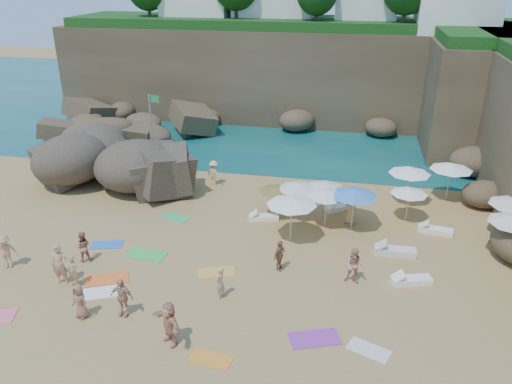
% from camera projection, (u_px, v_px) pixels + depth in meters
% --- Properties ---
extents(ground, '(120.00, 120.00, 0.00)m').
position_uv_depth(ground, '(205.00, 250.00, 24.81)').
color(ground, tan).
rests_on(ground, ground).
extents(seawater, '(120.00, 120.00, 0.00)m').
position_uv_depth(seawater, '(289.00, 103.00, 51.61)').
color(seawater, '#0C4751').
rests_on(seawater, ground).
extents(cliff_back, '(44.00, 8.00, 8.00)m').
position_uv_depth(cliff_back, '(304.00, 74.00, 45.13)').
color(cliff_back, brown).
rests_on(cliff_back, ground).
extents(cliff_corner, '(10.00, 12.00, 8.00)m').
position_uv_depth(cliff_corner, '(493.00, 94.00, 37.96)').
color(cliff_corner, brown).
rests_on(cliff_corner, ground).
extents(rock_promontory, '(12.00, 7.00, 2.00)m').
position_uv_depth(rock_promontory, '(133.00, 138.00, 41.09)').
color(rock_promontory, brown).
rests_on(rock_promontory, ground).
extents(marina_masts, '(3.10, 0.10, 6.00)m').
position_uv_depth(marina_masts, '(137.00, 68.00, 53.35)').
color(marina_masts, white).
rests_on(marina_masts, ground).
extents(rock_outcrop, '(8.87, 6.98, 3.34)m').
position_uv_depth(rock_outcrop, '(140.00, 174.00, 33.81)').
color(rock_outcrop, brown).
rests_on(rock_outcrop, ground).
extents(flag_pole, '(0.87, 0.22, 4.48)m').
position_uv_depth(flag_pole, '(152.00, 116.00, 36.68)').
color(flag_pole, silver).
rests_on(flag_pole, ground).
extents(parasol_0, '(2.29, 2.29, 2.17)m').
position_uv_depth(parasol_0, '(327.00, 193.00, 26.27)').
color(parasol_0, silver).
rests_on(parasol_0, ground).
extents(parasol_1, '(2.24, 2.24, 2.12)m').
position_uv_depth(parasol_1, '(325.00, 185.00, 27.25)').
color(parasol_1, silver).
rests_on(parasol_1, ground).
extents(parasol_2, '(2.46, 2.46, 2.33)m').
position_uv_depth(parasol_2, '(452.00, 167.00, 29.27)').
color(parasol_2, silver).
rests_on(parasol_2, ground).
extents(parasol_3, '(2.09, 2.09, 1.98)m').
position_uv_depth(parasol_3, '(356.00, 192.00, 26.79)').
color(parasol_3, silver).
rests_on(parasol_3, ground).
extents(parasol_5, '(2.28, 2.28, 2.15)m').
position_uv_depth(parasol_5, '(299.00, 186.00, 27.09)').
color(parasol_5, silver).
rests_on(parasol_5, ground).
extents(parasol_6, '(2.01, 2.01, 1.90)m').
position_uv_depth(parasol_6, '(277.00, 189.00, 27.32)').
color(parasol_6, silver).
rests_on(parasol_6, ground).
extents(parasol_7, '(2.41, 2.41, 2.28)m').
position_uv_depth(parasol_7, '(410.00, 171.00, 28.81)').
color(parasol_7, silver).
rests_on(parasol_7, ground).
extents(parasol_8, '(2.01, 2.01, 1.90)m').
position_uv_depth(parasol_8, '(409.00, 191.00, 27.02)').
color(parasol_8, silver).
rests_on(parasol_8, ground).
extents(parasol_9, '(2.55, 2.55, 2.41)m').
position_uv_depth(parasol_9, '(292.00, 201.00, 24.78)').
color(parasol_9, silver).
rests_on(parasol_9, ground).
extents(parasol_10, '(2.48, 2.48, 2.35)m').
position_uv_depth(parasol_10, '(354.00, 192.00, 25.90)').
color(parasol_10, silver).
rests_on(parasol_10, ground).
extents(lounger_0, '(2.02, 1.61, 0.31)m').
position_uv_depth(lounger_0, '(323.00, 194.00, 30.53)').
color(lounger_0, white).
rests_on(lounger_0, ground).
extents(lounger_1, '(1.72, 0.92, 0.25)m').
position_uv_depth(lounger_1, '(264.00, 217.00, 27.74)').
color(lounger_1, white).
rests_on(lounger_1, ground).
extents(lounger_2, '(1.81, 1.50, 0.28)m').
position_uv_depth(lounger_2, '(340.00, 207.00, 28.87)').
color(lounger_2, white).
rests_on(lounger_2, ground).
extents(lounger_3, '(1.98, 0.67, 0.31)m').
position_uv_depth(lounger_3, '(395.00, 251.00, 24.37)').
color(lounger_3, silver).
rests_on(lounger_3, ground).
extents(lounger_4, '(1.83, 0.88, 0.27)m').
position_uv_depth(lounger_4, '(435.00, 230.00, 26.35)').
color(lounger_4, white).
rests_on(lounger_4, ground).
extents(lounger_5, '(1.87, 1.09, 0.28)m').
position_uv_depth(lounger_5, '(412.00, 280.00, 22.14)').
color(lounger_5, white).
rests_on(lounger_5, ground).
extents(towel_2, '(2.14, 1.66, 0.03)m').
position_uv_depth(towel_2, '(107.00, 279.00, 22.42)').
color(towel_2, orange).
rests_on(towel_2, ground).
extents(towel_3, '(1.97, 1.07, 0.03)m').
position_uv_depth(towel_3, '(146.00, 255.00, 24.34)').
color(towel_3, green).
rests_on(towel_3, ground).
extents(towel_5, '(2.01, 1.55, 0.03)m').
position_uv_depth(towel_5, '(102.00, 293.00, 21.51)').
color(towel_5, white).
rests_on(towel_5, ground).
extents(towel_6, '(2.12, 1.57, 0.03)m').
position_uv_depth(towel_6, '(315.00, 338.00, 18.85)').
color(towel_6, purple).
rests_on(towel_6, ground).
extents(towel_8, '(1.74, 1.18, 0.03)m').
position_uv_depth(towel_8, '(107.00, 245.00, 25.21)').
color(towel_8, blue).
rests_on(towel_8, ground).
extents(towel_10, '(1.58, 0.91, 0.03)m').
position_uv_depth(towel_10, '(211.00, 359.00, 17.85)').
color(towel_10, orange).
rests_on(towel_10, ground).
extents(towel_11, '(1.75, 1.23, 0.03)m').
position_uv_depth(towel_11, '(176.00, 217.00, 27.97)').
color(towel_11, '#35B961').
rests_on(towel_11, ground).
extents(towel_12, '(1.89, 1.39, 0.03)m').
position_uv_depth(towel_12, '(216.00, 272.00, 22.95)').
color(towel_12, gold).
rests_on(towel_12, ground).
extents(towel_13, '(1.71, 1.28, 0.03)m').
position_uv_depth(towel_13, '(369.00, 350.00, 18.29)').
color(towel_13, silver).
rests_on(towel_13, ground).
extents(person_stand_0, '(0.77, 0.58, 1.91)m').
position_uv_depth(person_stand_0, '(60.00, 265.00, 21.79)').
color(person_stand_0, tan).
rests_on(person_stand_0, ground).
extents(person_stand_1, '(0.92, 0.84, 1.54)m').
position_uv_depth(person_stand_1, '(83.00, 247.00, 23.56)').
color(person_stand_1, '#AC7756').
rests_on(person_stand_1, ground).
extents(person_stand_2, '(1.14, 0.84, 1.63)m').
position_uv_depth(person_stand_2, '(214.00, 173.00, 31.91)').
color(person_stand_2, '#F7CB8C').
rests_on(person_stand_2, ground).
extents(person_stand_3, '(0.68, 0.96, 1.51)m').
position_uv_depth(person_stand_3, '(280.00, 256.00, 22.87)').
color(person_stand_3, '#906448').
rests_on(person_stand_3, ground).
extents(person_stand_4, '(0.84, 0.98, 1.76)m').
position_uv_depth(person_stand_4, '(351.00, 209.00, 26.97)').
color(person_stand_4, tan).
rests_on(person_stand_4, ground).
extents(person_stand_5, '(1.42, 0.50, 1.50)m').
position_uv_depth(person_stand_5, '(127.00, 160.00, 34.18)').
color(person_stand_5, tan).
rests_on(person_stand_5, ground).
extents(person_stand_6, '(0.49, 0.62, 1.48)m').
position_uv_depth(person_stand_6, '(220.00, 282.00, 20.94)').
color(person_stand_6, '#E0987F').
rests_on(person_stand_6, ground).
extents(person_lie_0, '(1.56, 1.92, 0.44)m').
position_uv_depth(person_lie_0, '(8.00, 263.00, 23.25)').
color(person_lie_0, tan).
rests_on(person_lie_0, ground).
extents(person_lie_1, '(1.12, 1.75, 0.41)m').
position_uv_depth(person_lie_1, '(124.00, 311.00, 20.08)').
color(person_lie_1, tan).
rests_on(person_lie_1, ground).
extents(person_lie_2, '(1.18, 1.64, 0.39)m').
position_uv_depth(person_lie_2, '(82.00, 313.00, 19.95)').
color(person_lie_2, '#8E5F47').
rests_on(person_lie_2, ground).
extents(person_lie_3, '(2.39, 2.41, 0.47)m').
position_uv_depth(person_lie_3, '(170.00, 338.00, 18.55)').
color(person_lie_3, tan).
rests_on(person_lie_3, ground).
extents(person_lie_4, '(0.89, 1.55, 0.35)m').
position_uv_depth(person_lie_4, '(75.00, 283.00, 21.91)').
color(person_lie_4, tan).
rests_on(person_lie_4, ground).
extents(person_lie_5, '(1.04, 1.77, 0.63)m').
position_uv_depth(person_lie_5, '(353.00, 276.00, 22.10)').
color(person_lie_5, tan).
rests_on(person_lie_5, ground).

